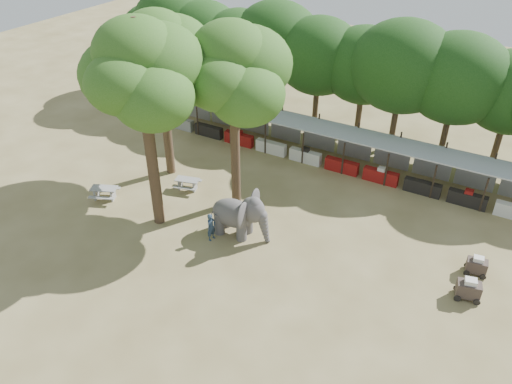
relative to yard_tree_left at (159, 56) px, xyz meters
The scene contains 12 objects.
ground 14.23m from the yard_tree_left, 38.20° to the right, with size 100.00×100.00×0.00m, color brown.
vendor_stalls 13.30m from the yard_tree_left, 36.06° to the left, with size 28.00×2.99×2.80m.
yard_tree_left is the anchor object (origin of this frame).
yard_tree_center 5.92m from the yard_tree_left, 59.04° to the right, with size 7.10×6.90×12.04m.
yard_tree_back 6.09m from the yard_tree_left, ahead, with size 7.10×6.90×11.36m.
backdrop_trees 15.17m from the yard_tree_left, 52.28° to the left, with size 46.46×5.95×8.33m.
elephant 11.22m from the yard_tree_left, 25.71° to the right, with size 3.70×2.82×2.81m.
handler 11.26m from the yard_tree_left, 36.56° to the right, with size 0.62×0.41×1.72m, color #26384C.
picnic_table_near 9.27m from the yard_tree_left, 106.11° to the right, with size 2.10×2.02×0.82m.
picnic_table_far 8.23m from the yard_tree_left, 30.17° to the right, with size 1.86×1.76×0.78m.
cart_front 22.00m from the yard_tree_left, ahead, with size 1.39×1.07×1.22m.
cart_back 21.91m from the yard_tree_left, ahead, with size 1.21×0.87×1.10m.
Camera 1 is at (11.09, -16.25, 17.99)m, focal length 35.00 mm.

